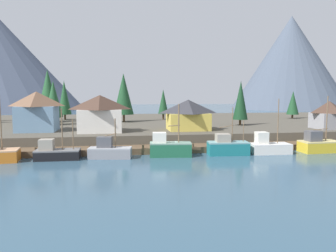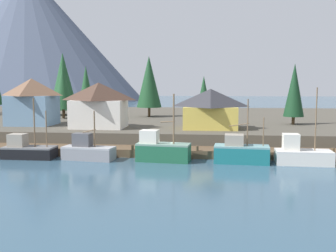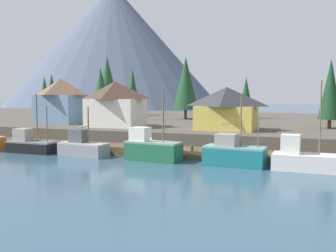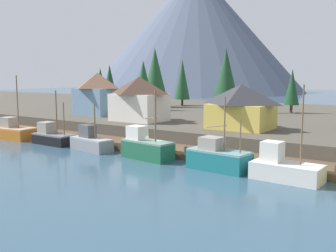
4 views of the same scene
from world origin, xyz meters
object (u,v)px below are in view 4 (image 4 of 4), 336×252
at_px(conifer_back_left, 292,87).
at_px(conifer_centre, 110,80).
at_px(conifer_mid_right, 155,75).
at_px(fishing_boat_teal, 218,158).
at_px(fishing_boat_white, 284,168).
at_px(house_blue, 98,93).
at_px(fishing_boat_orange, 14,132).
at_px(conifer_mid_left, 182,80).
at_px(fishing_boat_grey, 91,142).
at_px(conifer_near_left, 143,81).
at_px(conifer_near_right, 226,76).
at_px(house_white, 139,98).
at_px(conifer_back_right, 100,83).
at_px(fishing_boat_green, 146,147).
at_px(house_yellow, 241,106).
at_px(fishing_boat_black, 53,137).

xyz_separation_m(conifer_back_left, conifer_centre, (-45.68, 0.16, 0.84)).
xyz_separation_m(conifer_mid_right, conifer_centre, (-16.88, 3.67, -1.32)).
xyz_separation_m(fishing_boat_teal, fishing_boat_white, (6.86, -0.01, -0.15)).
bearing_deg(fishing_boat_teal, fishing_boat_white, 4.10).
bearing_deg(house_blue, fishing_boat_orange, -98.52).
distance_m(fishing_boat_teal, conifer_mid_left, 51.89).
height_order(fishing_boat_grey, fishing_boat_white, fishing_boat_white).
xyz_separation_m(conifer_near_left, conifer_mid_right, (-2.63, 7.34, 1.12)).
bearing_deg(conifer_mid_right, conifer_near_right, -6.90).
height_order(fishing_boat_grey, house_blue, house_blue).
bearing_deg(house_white, conifer_back_right, 144.13).
xyz_separation_m(fishing_boat_green, house_yellow, (5.72, 12.83, 4.14)).
bearing_deg(fishing_boat_orange, conifer_back_left, 46.82).
distance_m(fishing_boat_grey, conifer_mid_left, 43.50).
bearing_deg(conifer_centre, conifer_back_left, -0.20).
relative_size(fishing_boat_grey, conifer_back_left, 0.81).
bearing_deg(conifer_near_left, fishing_boat_white, -35.34).
bearing_deg(fishing_boat_white, house_blue, 160.74).
distance_m(fishing_boat_white, house_yellow, 17.13).
height_order(fishing_boat_black, conifer_near_left, conifer_near_left).
relative_size(conifer_mid_left, conifer_back_left, 1.29).
height_order(fishing_boat_grey, fishing_boat_green, fishing_boat_green).
distance_m(fishing_boat_white, house_white, 30.02).
height_order(fishing_boat_green, conifer_back_right, conifer_back_right).
bearing_deg(conifer_back_left, house_yellow, -86.72).
bearing_deg(fishing_boat_black, conifer_mid_left, 97.72).
height_order(fishing_boat_orange, fishing_boat_white, fishing_boat_orange).
bearing_deg(conifer_mid_right, house_yellow, -35.30).
height_order(fishing_boat_teal, conifer_near_right, conifer_near_right).
height_order(fishing_boat_orange, conifer_mid_right, conifer_mid_right).
relative_size(fishing_boat_orange, house_yellow, 1.16).
distance_m(conifer_near_right, conifer_centre, 35.58).
xyz_separation_m(fishing_boat_green, conifer_back_right, (-39.63, 32.90, 6.22)).
relative_size(fishing_boat_orange, fishing_boat_teal, 1.27).
bearing_deg(house_yellow, house_blue, 175.59).
xyz_separation_m(fishing_boat_green, fishing_boat_teal, (9.25, -0.04, -0.10)).
bearing_deg(conifer_mid_left, house_yellow, -45.60).
xyz_separation_m(conifer_mid_left, conifer_mid_right, (-2.73, -6.69, 1.03)).
xyz_separation_m(fishing_boat_grey, conifer_mid_left, (-12.80, 40.93, 7.33)).
xyz_separation_m(fishing_boat_green, conifer_centre, (-41.38, 37.90, 6.77)).
xyz_separation_m(fishing_boat_teal, house_blue, (-31.85, 15.05, 5.04)).
xyz_separation_m(house_yellow, conifer_back_left, (-1.43, 24.90, 1.78)).
height_order(fishing_boat_teal, house_yellow, house_yellow).
bearing_deg(conifer_near_left, fishing_boat_teal, -40.87).
xyz_separation_m(conifer_near_left, conifer_mid_left, (0.09, 14.03, 0.09)).
xyz_separation_m(fishing_boat_teal, conifer_near_left, (-31.13, 26.93, 7.07)).
bearing_deg(conifer_mid_right, conifer_back_right, -174.95).
bearing_deg(fishing_boat_black, fishing_boat_grey, -0.63).
bearing_deg(house_yellow, fishing_boat_grey, -138.88).
height_order(fishing_boat_grey, fishing_boat_teal, fishing_boat_teal).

